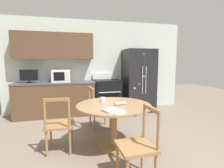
{
  "coord_description": "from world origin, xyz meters",
  "views": [
    {
      "loc": [
        -0.87,
        -2.48,
        1.43
      ],
      "look_at": [
        0.05,
        1.15,
        0.95
      ],
      "focal_mm": 28.0,
      "sensor_mm": 36.0,
      "label": 1
    }
  ],
  "objects_px": {
    "dining_chair_left": "(59,125)",
    "countertop_tv": "(29,76)",
    "microwave": "(61,76)",
    "oven_range": "(107,96)",
    "dining_chair_near": "(138,146)",
    "dining_chair_far": "(99,109)",
    "candle_glass": "(103,100)",
    "refrigerator": "(138,80)"
  },
  "relations": [
    {
      "from": "oven_range",
      "to": "countertop_tv",
      "type": "relative_size",
      "value": 2.56
    },
    {
      "from": "candle_glass",
      "to": "microwave",
      "type": "bearing_deg",
      "value": 111.47
    },
    {
      "from": "candle_glass",
      "to": "dining_chair_left",
      "type": "bearing_deg",
      "value": -169.62
    },
    {
      "from": "microwave",
      "to": "dining_chair_far",
      "type": "height_order",
      "value": "microwave"
    },
    {
      "from": "refrigerator",
      "to": "dining_chair_near",
      "type": "xyz_separation_m",
      "value": [
        -1.21,
        -2.87,
        -0.45
      ]
    },
    {
      "from": "candle_glass",
      "to": "refrigerator",
      "type": "bearing_deg",
      "value": 51.54
    },
    {
      "from": "countertop_tv",
      "to": "dining_chair_left",
      "type": "bearing_deg",
      "value": -68.41
    },
    {
      "from": "countertop_tv",
      "to": "dining_chair_left",
      "type": "xyz_separation_m",
      "value": [
        0.79,
        -1.99,
        -0.65
      ]
    },
    {
      "from": "microwave",
      "to": "countertop_tv",
      "type": "height_order",
      "value": "countertop_tv"
    },
    {
      "from": "microwave",
      "to": "dining_chair_far",
      "type": "xyz_separation_m",
      "value": [
        0.79,
        -1.24,
        -0.62
      ]
    },
    {
      "from": "dining_chair_near",
      "to": "dining_chair_left",
      "type": "height_order",
      "value": "same"
    },
    {
      "from": "dining_chair_far",
      "to": "microwave",
      "type": "bearing_deg",
      "value": -154.2
    },
    {
      "from": "oven_range",
      "to": "refrigerator",
      "type": "bearing_deg",
      "value": -2.97
    },
    {
      "from": "oven_range",
      "to": "microwave",
      "type": "xyz_separation_m",
      "value": [
        -1.23,
        0.07,
        0.59
      ]
    },
    {
      "from": "microwave",
      "to": "countertop_tv",
      "type": "bearing_deg",
      "value": -176.89
    },
    {
      "from": "countertop_tv",
      "to": "candle_glass",
      "type": "height_order",
      "value": "countertop_tv"
    },
    {
      "from": "refrigerator",
      "to": "dining_chair_near",
      "type": "distance_m",
      "value": 3.14
    },
    {
      "from": "countertop_tv",
      "to": "dining_chair_far",
      "type": "relative_size",
      "value": 0.47
    },
    {
      "from": "oven_range",
      "to": "dining_chair_near",
      "type": "xyz_separation_m",
      "value": [
        -0.28,
        -2.91,
        -0.03
      ]
    },
    {
      "from": "refrigerator",
      "to": "dining_chair_near",
      "type": "height_order",
      "value": "refrigerator"
    },
    {
      "from": "dining_chair_left",
      "to": "candle_glass",
      "type": "xyz_separation_m",
      "value": [
        0.74,
        0.13,
        0.33
      ]
    },
    {
      "from": "dining_chair_far",
      "to": "countertop_tv",
      "type": "bearing_deg",
      "value": -134.03
    },
    {
      "from": "dining_chair_left",
      "to": "candle_glass",
      "type": "distance_m",
      "value": 0.82
    },
    {
      "from": "microwave",
      "to": "candle_glass",
      "type": "bearing_deg",
      "value": -68.53
    },
    {
      "from": "microwave",
      "to": "dining_chair_far",
      "type": "bearing_deg",
      "value": -57.68
    },
    {
      "from": "refrigerator",
      "to": "countertop_tv",
      "type": "xyz_separation_m",
      "value": [
        -2.94,
        0.08,
        0.19
      ]
    },
    {
      "from": "microwave",
      "to": "dining_chair_far",
      "type": "distance_m",
      "value": 1.6
    },
    {
      "from": "oven_range",
      "to": "microwave",
      "type": "relative_size",
      "value": 2.31
    },
    {
      "from": "countertop_tv",
      "to": "dining_chair_far",
      "type": "distance_m",
      "value": 2.07
    },
    {
      "from": "dining_chair_near",
      "to": "microwave",
      "type": "bearing_deg",
      "value": 15.94
    },
    {
      "from": "refrigerator",
      "to": "dining_chair_left",
      "type": "xyz_separation_m",
      "value": [
        -2.15,
        -1.91,
        -0.45
      ]
    },
    {
      "from": "refrigerator",
      "to": "countertop_tv",
      "type": "distance_m",
      "value": 2.94
    },
    {
      "from": "dining_chair_near",
      "to": "candle_glass",
      "type": "distance_m",
      "value": 1.16
    },
    {
      "from": "microwave",
      "to": "dining_chair_near",
      "type": "bearing_deg",
      "value": -72.32
    },
    {
      "from": "dining_chair_near",
      "to": "candle_glass",
      "type": "bearing_deg",
      "value": 8.93
    },
    {
      "from": "dining_chair_left",
      "to": "countertop_tv",
      "type": "bearing_deg",
      "value": 116.88
    },
    {
      "from": "refrigerator",
      "to": "dining_chair_left",
      "type": "distance_m",
      "value": 2.91
    },
    {
      "from": "countertop_tv",
      "to": "microwave",
      "type": "bearing_deg",
      "value": 3.11
    },
    {
      "from": "oven_range",
      "to": "countertop_tv",
      "type": "distance_m",
      "value": 2.1
    },
    {
      "from": "countertop_tv",
      "to": "candle_glass",
      "type": "relative_size",
      "value": 4.56
    },
    {
      "from": "dining_chair_far",
      "to": "dining_chair_near",
      "type": "xyz_separation_m",
      "value": [
        0.17,
        -1.75,
        0.0
      ]
    },
    {
      "from": "microwave",
      "to": "dining_chair_left",
      "type": "bearing_deg",
      "value": -89.66
    }
  ]
}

